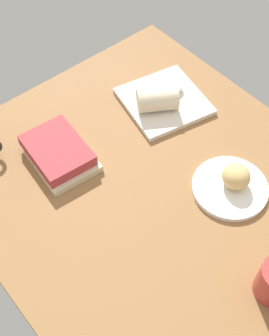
% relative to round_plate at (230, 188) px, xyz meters
% --- Properties ---
extents(dining_table, '(1.10, 0.90, 0.04)m').
position_rel_round_plate_xyz_m(dining_table, '(0.11, 0.14, -0.03)').
color(dining_table, olive).
rests_on(dining_table, ground).
extents(round_plate, '(0.20, 0.20, 0.01)m').
position_rel_round_plate_xyz_m(round_plate, '(0.00, 0.00, 0.00)').
color(round_plate, white).
rests_on(round_plate, dining_table).
extents(scone_pastry, '(0.10, 0.09, 0.06)m').
position_rel_round_plate_xyz_m(scone_pastry, '(0.00, -0.01, 0.04)').
color(scone_pastry, '#DCB56E').
rests_on(scone_pastry, round_plate).
extents(square_plate, '(0.27, 0.27, 0.02)m').
position_rel_round_plate_xyz_m(square_plate, '(0.34, -0.08, 0.00)').
color(square_plate, silver).
rests_on(square_plate, dining_table).
extents(sauce_cup, '(0.06, 0.06, 0.02)m').
position_rel_round_plate_xyz_m(sauce_cup, '(0.36, -0.13, 0.02)').
color(sauce_cup, silver).
rests_on(sauce_cup, square_plate).
extents(breakfast_wrap, '(0.12, 0.14, 0.07)m').
position_rel_round_plate_xyz_m(breakfast_wrap, '(0.33, -0.04, 0.04)').
color(breakfast_wrap, beige).
rests_on(breakfast_wrap, square_plate).
extents(book_stack, '(0.21, 0.16, 0.05)m').
position_rel_round_plate_xyz_m(book_stack, '(0.37, 0.28, 0.02)').
color(book_stack, beige).
rests_on(book_stack, dining_table).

